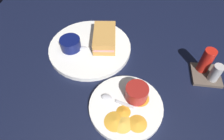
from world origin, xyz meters
TOP-DOWN VIEW (x-y plane):
  - ground_plane at (0.00, 0.00)cm, footprint 110.00×110.00cm
  - plate_sandwich_main at (-4.14, -8.33)cm, footprint 29.20×29.20cm
  - sandwich_half_near at (-6.43, -3.28)cm, footprint 13.96×9.00cm
  - ramekin_dark_sauce at (-2.39, -14.67)cm, footprint 7.04×7.04cm
  - spoon_by_dark_ramekin at (-2.35, -9.09)cm, footprint 2.23×9.86cm
  - plate_chips_companion at (17.98, 6.44)cm, footprint 20.98×20.98cm
  - ramekin_light_gravy at (14.83, 9.06)cm, footprint 6.49×6.49cm
  - spoon_by_gravy_ramekin at (16.75, 2.02)cm, footprint 4.09×9.89cm
  - plantain_chip_scatter at (21.03, 7.11)cm, footprint 15.78×13.08cm
  - condiment_caddy at (2.65, 30.85)cm, footprint 9.00×9.00cm

SIDE VIEW (x-z plane):
  - ground_plane at x=0.00cm, z-range -3.00..0.00cm
  - plate_sandwich_main at x=-4.14cm, z-range 0.00..1.60cm
  - plate_chips_companion at x=17.98cm, z-range 0.00..1.60cm
  - plantain_chip_scatter at x=21.03cm, z-range 1.60..2.20cm
  - spoon_by_dark_ramekin at x=-2.35cm, z-range 1.56..2.36cm
  - spoon_by_gravy_ramekin at x=16.75cm, z-range 1.56..2.36cm
  - condiment_caddy at x=2.65cm, z-range -1.34..8.16cm
  - ramekin_dark_sauce at x=-2.39cm, z-range 1.75..5.71cm
  - ramekin_light_gravy at x=14.83cm, z-range 1.75..6.09cm
  - sandwich_half_near at x=-6.43cm, z-range 1.60..6.40cm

